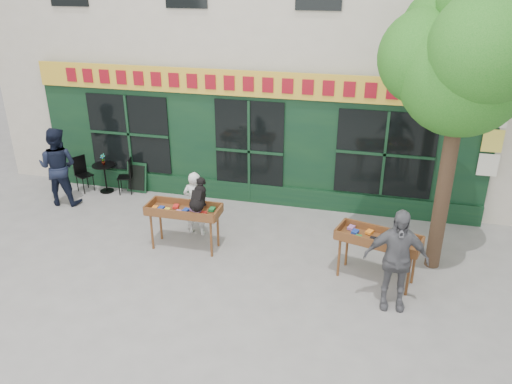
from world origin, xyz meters
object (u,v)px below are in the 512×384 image
book_cart_center (184,212)px  bistro_table (105,173)px  book_cart_right (378,241)px  dog (198,194)px  woman (195,203)px  man_left (58,166)px  man_right (396,259)px

book_cart_center → bistro_table: size_ratio=1.98×
book_cart_center → book_cart_right: bearing=-4.0°
dog → bistro_table: dog is taller
book_cart_center → woman: size_ratio=1.03×
man_left → bistro_table: bearing=-136.5°
man_right → woman: bearing=153.5°
man_right → dog: bearing=161.0°
dog → bistro_table: 4.23m
book_cart_center → man_right: size_ratio=0.81×
woman → man_left: bearing=-10.5°
dog → book_cart_right: size_ratio=0.37×
dog → bistro_table: bearing=146.4°
woman → man_right: size_ratio=0.79×
bistro_table → book_cart_center: bearing=-35.5°
book_cart_center → woman: bearing=89.6°
woman → man_left: man_left is taller
bistro_table → man_left: 1.22m
book_cart_right → woman: bearing=-178.1°
man_right → man_left: size_ratio=0.94×
woman → bistro_table: 3.52m
woman → book_cart_right: (3.92, -0.90, 0.09)m
book_cart_right → man_right: (0.30, -0.75, 0.10)m
dog → book_cart_right: 3.60m
bistro_table → man_left: size_ratio=0.39×
dog → woman: 0.96m
man_right → man_left: bearing=158.6°
dog → man_right: size_ratio=0.32×
dog → man_left: man_left is taller
bistro_table → dog: bearing=-33.2°
book_cart_center → man_left: 4.06m
man_right → book_cart_right: bearing=106.6°
woman → man_right: (4.22, -1.65, 0.19)m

